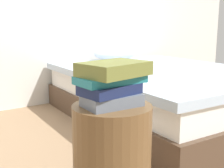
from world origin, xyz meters
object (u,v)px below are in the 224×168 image
Objects in this scene: book_teal at (110,79)px; bed at (161,92)px; book_navy at (110,89)px; book_olive at (114,69)px; book_slate at (112,100)px; side_table at (112,158)px.

bed is at bearing 35.61° from book_teal.
book_olive is at bearing -0.71° from book_navy.
bed is 7.20× the size of book_olive.
book_olive is at bearing -41.51° from book_teal.
book_slate is at bearing -102.26° from book_teal.
bed is 7.05× the size of book_teal.
book_olive is at bearing -139.30° from bed.
book_teal reaches higher than book_slate.
book_slate reaches higher than side_table.
book_olive is at bearing -3.42° from side_table.
book_navy is at bearing -139.75° from bed.
book_navy reaches higher than book_slate.
book_teal is 0.05m from book_olive.
book_teal is (0.00, 0.02, 0.09)m from book_slate.
side_table is at bearing -74.20° from book_teal.
book_teal is 1.02× the size of book_olive.
book_olive is at bearing 30.76° from book_slate.
book_slate is at bearing -162.65° from book_olive.
side_table is at bearing 7.52° from book_navy.
book_slate is 0.82× the size of book_teal.
book_navy is at bearing -119.70° from book_teal.
side_table is 0.28m from book_slate.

